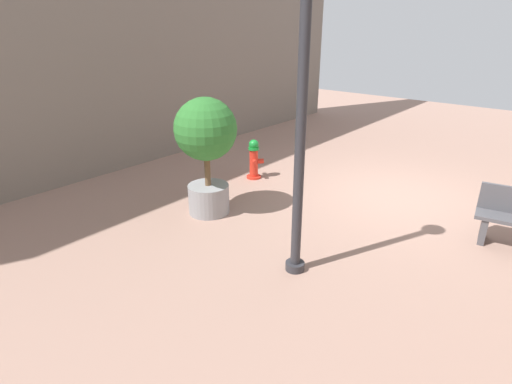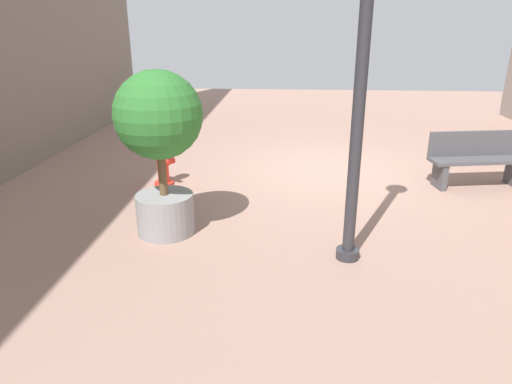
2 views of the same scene
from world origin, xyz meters
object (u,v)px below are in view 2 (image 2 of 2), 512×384
(street_lamp, at_px, (364,33))
(bench_near, at_px, (478,158))
(fire_hydrant, at_px, (163,159))
(planter_tree, at_px, (160,135))

(street_lamp, bearing_deg, bench_near, -131.37)
(fire_hydrant, distance_m, bench_near, 5.48)
(planter_tree, relative_size, street_lamp, 0.52)
(fire_hydrant, relative_size, planter_tree, 0.42)
(fire_hydrant, height_order, street_lamp, street_lamp)
(planter_tree, distance_m, street_lamp, 2.75)
(planter_tree, xyz_separation_m, street_lamp, (-2.39, 0.57, 1.24))
(bench_near, height_order, planter_tree, planter_tree)
(fire_hydrant, height_order, planter_tree, planter_tree)
(fire_hydrant, xyz_separation_m, street_lamp, (-2.94, 2.54, 2.14))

